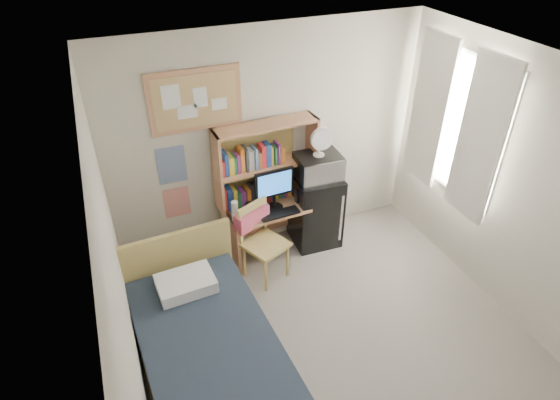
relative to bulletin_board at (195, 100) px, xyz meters
name	(u,v)px	position (x,y,z in m)	size (l,w,h in m)	color
floor	(352,365)	(0.78, -2.08, -1.93)	(3.60, 4.20, 0.02)	gray
ceiling	(389,97)	(0.78, -2.08, 0.68)	(3.60, 4.20, 0.02)	white
wall_back	(269,142)	(0.78, 0.02, -0.62)	(3.60, 0.04, 2.60)	beige
wall_left	(127,327)	(-1.02, -2.08, -0.62)	(0.04, 4.20, 2.60)	beige
wall_right	(542,207)	(2.58, -2.08, -0.62)	(0.04, 4.20, 2.60)	beige
window_unit	(455,124)	(2.53, -0.88, -0.32)	(0.10, 1.40, 1.70)	white
curtain_left	(480,141)	(2.50, -1.28, -0.32)	(0.04, 0.55, 1.70)	white
curtain_right	(429,111)	(2.50, -0.48, -0.32)	(0.04, 0.55, 1.70)	white
bulletin_board	(195,100)	(0.00, 0.00, 0.00)	(0.94, 0.03, 0.64)	tan
poster_wave	(172,165)	(-0.32, 0.01, -0.67)	(0.30, 0.01, 0.42)	#23448D
poster_japan	(177,202)	(-0.32, 0.01, -1.14)	(0.28, 0.01, 0.36)	red
desk	(272,228)	(0.69, -0.28, -1.59)	(1.06, 0.53, 0.66)	tan
desk_chair	(265,244)	(0.46, -0.67, -1.46)	(0.46, 0.46, 0.91)	tan
mini_fridge	(315,209)	(1.25, -0.27, -1.47)	(0.53, 0.53, 0.91)	black
bed	(215,372)	(-0.46, -1.91, -1.62)	(1.09, 2.18, 0.60)	#1A2430
hutch	(266,163)	(0.68, -0.13, -0.79)	(1.15, 0.29, 0.94)	tan
monitor	(274,190)	(0.69, -0.34, -1.02)	(0.45, 0.04, 0.48)	black
keyboard	(280,214)	(0.70, -0.48, -1.25)	(0.45, 0.14, 0.02)	black
speaker_left	(249,209)	(0.40, -0.36, -1.18)	(0.06, 0.06, 0.16)	black
speaker_right	(298,196)	(0.99, -0.33, -1.18)	(0.06, 0.06, 0.15)	black
water_bottle	(235,211)	(0.22, -0.41, -1.14)	(0.07, 0.07, 0.25)	white
hoodie	(252,218)	(0.38, -0.49, -1.21)	(0.42, 0.13, 0.20)	#CE4E6B
microwave	(318,167)	(1.25, -0.29, -0.87)	(0.49, 0.38, 0.29)	#BBBBC0
desk_fan	(319,142)	(1.25, -0.29, -0.56)	(0.26, 0.26, 0.32)	white
pillow	(186,283)	(-0.50, -1.16, -1.26)	(0.51, 0.36, 0.12)	white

